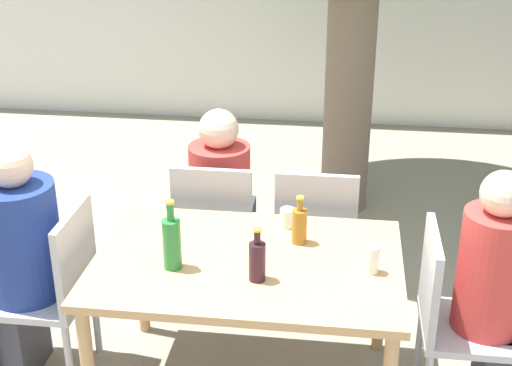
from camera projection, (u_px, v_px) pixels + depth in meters
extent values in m
cylinder|color=#7A6651|center=(349.00, 91.00, 5.13)|extent=(0.35, 0.35, 1.82)
cube|color=tan|center=(247.00, 263.00, 3.27)|extent=(1.41, 0.95, 0.04)
cylinder|color=tan|center=(141.00, 276.00, 3.87)|extent=(0.06, 0.06, 0.70)
cylinder|color=tan|center=(381.00, 293.00, 3.72)|extent=(0.06, 0.06, 0.70)
cube|color=#B2B2B7|center=(41.00, 296.00, 3.50)|extent=(0.44, 0.44, 0.04)
cube|color=#B2B2B7|center=(75.00, 255.00, 3.37)|extent=(0.04, 0.44, 0.45)
cylinder|color=#B2B2B7|center=(27.00, 312.00, 3.79)|extent=(0.04, 0.04, 0.44)
cylinder|color=#B2B2B7|center=(96.00, 317.00, 3.74)|extent=(0.04, 0.04, 0.44)
cylinder|color=#B2B2B7|center=(69.00, 363.00, 3.40)|extent=(0.04, 0.04, 0.44)
cube|color=#B2B2B7|center=(470.00, 328.00, 3.25)|extent=(0.44, 0.44, 0.04)
cube|color=#B2B2B7|center=(430.00, 279.00, 3.18)|extent=(0.04, 0.44, 0.45)
cylinder|color=#B2B2B7|center=(498.00, 349.00, 3.50)|extent=(0.04, 0.04, 0.44)
cylinder|color=#B2B2B7|center=(419.00, 342.00, 3.54)|extent=(0.04, 0.04, 0.44)
cube|color=#B2B2B7|center=(219.00, 230.00, 4.13)|extent=(0.44, 0.44, 0.04)
cube|color=#B2B2B7|center=(211.00, 207.00, 3.85)|extent=(0.44, 0.04, 0.45)
cylinder|color=#B2B2B7|center=(256.00, 252.00, 4.38)|extent=(0.04, 0.04, 0.44)
cylinder|color=#B2B2B7|center=(195.00, 248.00, 4.42)|extent=(0.04, 0.04, 0.44)
cylinder|color=#B2B2B7|center=(247.00, 285.00, 4.03)|extent=(0.04, 0.04, 0.44)
cylinder|color=#B2B2B7|center=(181.00, 280.00, 4.08)|extent=(0.04, 0.04, 0.44)
cube|color=#B2B2B7|center=(316.00, 236.00, 4.06)|extent=(0.44, 0.44, 0.04)
cube|color=#B2B2B7|center=(316.00, 213.00, 3.78)|extent=(0.44, 0.04, 0.45)
cylinder|color=#B2B2B7|center=(348.00, 258.00, 4.31)|extent=(0.04, 0.04, 0.44)
cylinder|color=#B2B2B7|center=(286.00, 254.00, 4.35)|extent=(0.04, 0.04, 0.44)
cylinder|color=#B2B2B7|center=(347.00, 292.00, 3.96)|extent=(0.04, 0.04, 0.44)
cylinder|color=#B2B2B7|center=(279.00, 287.00, 4.01)|extent=(0.04, 0.04, 0.44)
cylinder|color=navy|center=(21.00, 240.00, 3.38)|extent=(0.37, 0.37, 0.58)
sphere|color=beige|center=(10.00, 166.00, 3.22)|extent=(0.21, 0.21, 0.21)
cylinder|color=#C63833|center=(492.00, 272.00, 3.12)|extent=(0.31, 0.31, 0.57)
sphere|color=beige|center=(504.00, 194.00, 2.97)|extent=(0.20, 0.20, 0.20)
cube|color=#383842|center=(227.00, 242.00, 4.45)|extent=(0.32, 0.40, 0.48)
cylinder|color=#C63833|center=(220.00, 185.00, 4.08)|extent=(0.35, 0.35, 0.48)
sphere|color=beige|center=(219.00, 129.00, 3.94)|extent=(0.22, 0.22, 0.22)
cylinder|color=#287A38|center=(172.00, 244.00, 3.15)|extent=(0.08, 0.08, 0.23)
cylinder|color=#287A38|center=(170.00, 212.00, 3.08)|extent=(0.03, 0.03, 0.08)
cylinder|color=gold|center=(170.00, 202.00, 3.06)|extent=(0.04, 0.04, 0.01)
cylinder|color=#9E661E|center=(299.00, 226.00, 3.37)|extent=(0.07, 0.07, 0.17)
cylinder|color=#9E661E|center=(300.00, 205.00, 3.33)|extent=(0.03, 0.03, 0.06)
cylinder|color=gold|center=(300.00, 198.00, 3.31)|extent=(0.03, 0.03, 0.01)
cylinder|color=#331923|center=(257.00, 262.00, 3.06)|extent=(0.07, 0.07, 0.18)
cylinder|color=#331923|center=(257.00, 237.00, 3.01)|extent=(0.03, 0.03, 0.06)
cylinder|color=gold|center=(257.00, 230.00, 3.00)|extent=(0.04, 0.04, 0.01)
cylinder|color=silver|center=(372.00, 259.00, 3.13)|extent=(0.06, 0.06, 0.13)
cylinder|color=silver|center=(287.00, 218.00, 3.54)|extent=(0.08, 0.08, 0.10)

